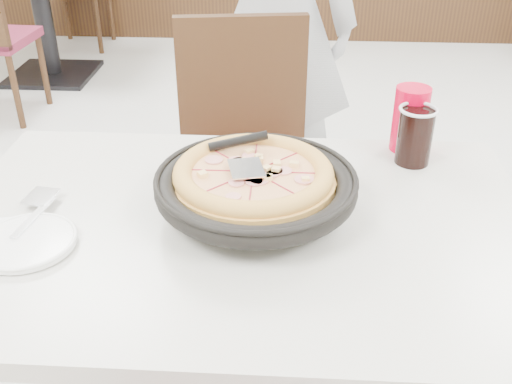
# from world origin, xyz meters

# --- Properties ---
(floor) EXTENTS (7.00, 7.00, 0.00)m
(floor) POSITION_xyz_m (0.00, 0.00, 0.00)
(floor) COLOR beige
(floor) RESTS_ON ground
(main_table) EXTENTS (1.25, 0.87, 0.75)m
(main_table) POSITION_xyz_m (-0.30, -0.37, 0.38)
(main_table) COLOR beige
(main_table) RESTS_ON floor
(chair_far) EXTENTS (0.47, 0.47, 0.95)m
(chair_far) POSITION_xyz_m (-0.33, 0.28, 0.47)
(chair_far) COLOR black
(chair_far) RESTS_ON floor
(trivet) EXTENTS (0.11, 0.11, 0.04)m
(trivet) POSITION_xyz_m (-0.26, -0.28, 0.77)
(trivet) COLOR black
(trivet) RESTS_ON main_table
(pizza_pan) EXTENTS (0.34, 0.34, 0.01)m
(pizza_pan) POSITION_xyz_m (-0.27, -0.34, 0.79)
(pizza_pan) COLOR black
(pizza_pan) RESTS_ON trivet
(pizza) EXTENTS (0.36, 0.36, 0.02)m
(pizza) POSITION_xyz_m (-0.27, -0.31, 0.81)
(pizza) COLOR gold
(pizza) RESTS_ON pizza_pan
(pizza_server) EXTENTS (0.08, 0.10, 0.00)m
(pizza_server) POSITION_xyz_m (-0.29, -0.32, 0.84)
(pizza_server) COLOR silver
(pizza_server) RESTS_ON pizza
(side_plate) EXTENTS (0.20, 0.20, 0.01)m
(side_plate) POSITION_xyz_m (-0.69, -0.48, 0.76)
(side_plate) COLOR white
(side_plate) RESTS_ON napkin
(fork) EXTENTS (0.04, 0.16, 0.00)m
(fork) POSITION_xyz_m (-0.70, -0.40, 0.77)
(fork) COLOR silver
(fork) RESTS_ON side_plate
(cola_glass) EXTENTS (0.09, 0.09, 0.13)m
(cola_glass) POSITION_xyz_m (0.09, -0.09, 0.81)
(cola_glass) COLOR black
(cola_glass) RESTS_ON main_table
(red_cup) EXTENTS (0.09, 0.09, 0.16)m
(red_cup) POSITION_xyz_m (0.09, -0.02, 0.83)
(red_cup) COLOR #C40022
(red_cup) RESTS_ON main_table
(diner_person) EXTENTS (0.73, 0.61, 1.70)m
(diner_person) POSITION_xyz_m (-0.27, 0.85, 0.85)
(diner_person) COLOR #AFB1B5
(diner_person) RESTS_ON floor
(bg_table_left) EXTENTS (1.22, 0.83, 0.75)m
(bg_table_left) POSITION_xyz_m (-1.84, 2.51, 0.38)
(bg_table_left) COLOR beige
(bg_table_left) RESTS_ON floor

